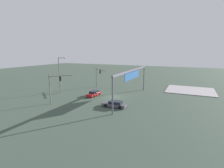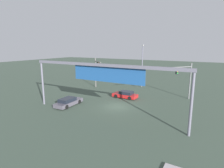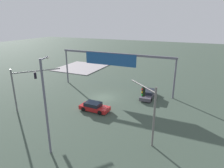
# 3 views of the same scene
# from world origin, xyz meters

# --- Properties ---
(ground_plane) EXTENTS (186.66, 186.66, 0.00)m
(ground_plane) POSITION_xyz_m (0.00, 0.00, 0.00)
(ground_plane) COLOR #39493D
(sidewalk_corner) EXTENTS (11.05, 12.37, 0.15)m
(sidewalk_corner) POSITION_xyz_m (15.07, -16.45, 0.07)
(sidewalk_corner) COLOR #9D9599
(sidewalk_corner) RESTS_ON ground
(traffic_signal_near_corner) EXTENTS (3.50, 3.20, 6.32)m
(traffic_signal_near_corner) POSITION_xyz_m (-9.73, 8.94, 4.14)
(traffic_signal_near_corner) COLOR slate
(traffic_signal_near_corner) RESTS_ON ground
(traffic_signal_opposite_side) EXTENTS (4.15, 5.15, 6.09)m
(traffic_signal_opposite_side) POSITION_xyz_m (7.71, 8.53, 4.11)
(traffic_signal_opposite_side) COLOR slate
(traffic_signal_opposite_side) RESTS_ON ground
(streetlamp_curved_arm) EXTENTS (0.99, 1.98, 9.21)m
(streetlamp_curved_arm) POSITION_xyz_m (-1.70, 14.55, 5.22)
(streetlamp_curved_arm) COLOR slate
(streetlamp_curved_arm) RESTS_ON ground
(overhead_sign_gantry) EXTENTS (21.30, 0.43, 6.75)m
(overhead_sign_gantry) POSITION_xyz_m (0.25, -4.41, 5.62)
(overhead_sign_gantry) COLOR slate
(overhead_sign_gantry) RESTS_ON ground
(sedan_car_approaching) EXTENTS (4.27, 1.96, 1.21)m
(sedan_car_approaching) POSITION_xyz_m (-1.02, 4.88, 0.57)
(sedan_car_approaching) COLOR #B31C1D
(sedan_car_approaching) RESTS_ON ground
(sedan_car_waiting_far) EXTENTS (2.01, 4.80, 1.21)m
(sedan_car_waiting_far) POSITION_xyz_m (-6.67, -3.18, 0.58)
(sedan_car_waiting_far) COLOR #4D4954
(sedan_car_waiting_far) RESTS_ON ground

